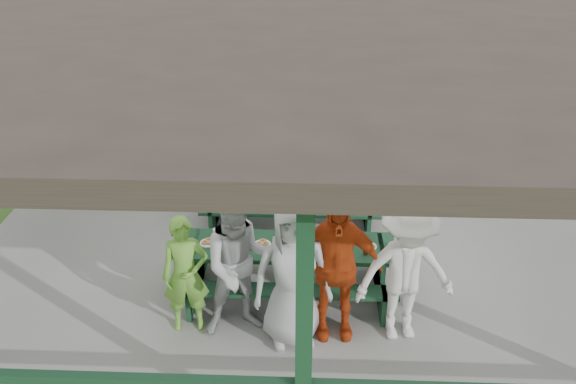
{
  "coord_description": "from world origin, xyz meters",
  "views": [
    {
      "loc": [
        0.03,
        -7.92,
        5.18
      ],
      "look_at": [
        -0.28,
        -0.3,
        1.16
      ],
      "focal_mm": 38.0,
      "sensor_mm": 36.0,
      "label": 1
    }
  ],
  "objects_px": {
    "contestant_green": "(186,275)",
    "spectator_lblue": "(277,146)",
    "spectator_grey": "(404,149)",
    "spectator_blue": "(209,136)",
    "picnic_table_near": "(288,262)",
    "contestant_white_fedora": "(406,273)",
    "contestant_red": "(335,267)",
    "contestant_grey_left": "(240,265)",
    "pickup_truck": "(337,45)",
    "picnic_table_far": "(291,192)",
    "contestant_grey_mid": "(292,273)",
    "farm_trailer": "(284,51)"
  },
  "relations": [
    {
      "from": "spectator_lblue",
      "to": "farm_trailer",
      "type": "bearing_deg",
      "value": -80.93
    },
    {
      "from": "picnic_table_far",
      "to": "spectator_blue",
      "type": "relative_size",
      "value": 1.59
    },
    {
      "from": "spectator_blue",
      "to": "spectator_grey",
      "type": "relative_size",
      "value": 1.03
    },
    {
      "from": "contestant_grey_mid",
      "to": "contestant_red",
      "type": "height_order",
      "value": "contestant_red"
    },
    {
      "from": "contestant_white_fedora",
      "to": "spectator_blue",
      "type": "bearing_deg",
      "value": 116.76
    },
    {
      "from": "spectator_lblue",
      "to": "farm_trailer",
      "type": "height_order",
      "value": "spectator_lblue"
    },
    {
      "from": "contestant_green",
      "to": "farm_trailer",
      "type": "xyz_separation_m",
      "value": [
        0.67,
        11.14,
        -0.2
      ]
    },
    {
      "from": "spectator_lblue",
      "to": "spectator_grey",
      "type": "height_order",
      "value": "spectator_lblue"
    },
    {
      "from": "contestant_white_fedora",
      "to": "farm_trailer",
      "type": "distance_m",
      "value": 11.36
    },
    {
      "from": "contestant_green",
      "to": "contestant_white_fedora",
      "type": "bearing_deg",
      "value": -10.93
    },
    {
      "from": "spectator_grey",
      "to": "spectator_blue",
      "type": "bearing_deg",
      "value": -16.04
    },
    {
      "from": "contestant_grey_mid",
      "to": "farm_trailer",
      "type": "bearing_deg",
      "value": 81.52
    },
    {
      "from": "picnic_table_far",
      "to": "contestant_green",
      "type": "xyz_separation_m",
      "value": [
        -1.17,
        -2.76,
        0.3
      ]
    },
    {
      "from": "contestant_grey_left",
      "to": "contestant_white_fedora",
      "type": "relative_size",
      "value": 1.01
    },
    {
      "from": "contestant_green",
      "to": "contestant_red",
      "type": "bearing_deg",
      "value": -10.72
    },
    {
      "from": "contestant_white_fedora",
      "to": "contestant_green",
      "type": "bearing_deg",
      "value": 170.22
    },
    {
      "from": "contestant_grey_left",
      "to": "farm_trailer",
      "type": "xyz_separation_m",
      "value": [
        -0.0,
        11.15,
        -0.38
      ]
    },
    {
      "from": "pickup_truck",
      "to": "contestant_green",
      "type": "bearing_deg",
      "value": 160.08
    },
    {
      "from": "contestant_white_fedora",
      "to": "contestant_grey_left",
      "type": "bearing_deg",
      "value": 170.31
    },
    {
      "from": "contestant_grey_left",
      "to": "pickup_truck",
      "type": "distance_m",
      "value": 11.96
    },
    {
      "from": "contestant_green",
      "to": "contestant_white_fedora",
      "type": "distance_m",
      "value": 2.62
    },
    {
      "from": "contestant_white_fedora",
      "to": "spectator_grey",
      "type": "distance_m",
      "value": 3.78
    },
    {
      "from": "contestant_white_fedora",
      "to": "spectator_blue",
      "type": "relative_size",
      "value": 1.07
    },
    {
      "from": "picnic_table_near",
      "to": "spectator_grey",
      "type": "distance_m",
      "value": 3.52
    },
    {
      "from": "contestant_grey_left",
      "to": "pickup_truck",
      "type": "bearing_deg",
      "value": 67.81
    },
    {
      "from": "picnic_table_near",
      "to": "spectator_lblue",
      "type": "xyz_separation_m",
      "value": [
        -0.3,
        2.94,
        0.39
      ]
    },
    {
      "from": "contestant_green",
      "to": "spectator_lblue",
      "type": "distance_m",
      "value": 3.81
    },
    {
      "from": "contestant_white_fedora",
      "to": "spectator_grey",
      "type": "height_order",
      "value": "contestant_white_fedora"
    },
    {
      "from": "picnic_table_near",
      "to": "spectator_blue",
      "type": "height_order",
      "value": "spectator_blue"
    },
    {
      "from": "contestant_grey_left",
      "to": "contestant_red",
      "type": "relative_size",
      "value": 0.99
    },
    {
      "from": "contestant_green",
      "to": "pickup_truck",
      "type": "relative_size",
      "value": 0.32
    },
    {
      "from": "contestant_green",
      "to": "contestant_grey_left",
      "type": "bearing_deg",
      "value": -11.19
    },
    {
      "from": "contestant_green",
      "to": "contestant_grey_mid",
      "type": "relative_size",
      "value": 0.82
    },
    {
      "from": "contestant_grey_left",
      "to": "farm_trailer",
      "type": "bearing_deg",
      "value": 75.12
    },
    {
      "from": "contestant_white_fedora",
      "to": "picnic_table_near",
      "type": "bearing_deg",
      "value": 141.71
    },
    {
      "from": "picnic_table_far",
      "to": "spectator_blue",
      "type": "distance_m",
      "value": 2.08
    },
    {
      "from": "pickup_truck",
      "to": "spectator_blue",
      "type": "bearing_deg",
      "value": 152.37
    },
    {
      "from": "contestant_grey_mid",
      "to": "spectator_grey",
      "type": "relative_size",
      "value": 1.11
    },
    {
      "from": "contestant_green",
      "to": "contestant_grey_left",
      "type": "xyz_separation_m",
      "value": [
        0.67,
        -0.01,
        0.18
      ]
    },
    {
      "from": "contestant_green",
      "to": "spectator_grey",
      "type": "bearing_deg",
      "value": 40.33
    },
    {
      "from": "contestant_red",
      "to": "contestant_white_fedora",
      "type": "distance_m",
      "value": 0.83
    },
    {
      "from": "picnic_table_near",
      "to": "contestant_red",
      "type": "distance_m",
      "value": 1.09
    },
    {
      "from": "spectator_grey",
      "to": "contestant_white_fedora",
      "type": "bearing_deg",
      "value": 73.65
    },
    {
      "from": "contestant_red",
      "to": "picnic_table_far",
      "type": "bearing_deg",
      "value": 99.93
    },
    {
      "from": "spectator_grey",
      "to": "pickup_truck",
      "type": "relative_size",
      "value": 0.35
    },
    {
      "from": "contestant_green",
      "to": "pickup_truck",
      "type": "bearing_deg",
      "value": 69.62
    },
    {
      "from": "picnic_table_near",
      "to": "contestant_grey_mid",
      "type": "bearing_deg",
      "value": -84.37
    },
    {
      "from": "contestant_white_fedora",
      "to": "spectator_lblue",
      "type": "distance_m",
      "value": 4.12
    },
    {
      "from": "contestant_grey_left",
      "to": "farm_trailer",
      "type": "relative_size",
      "value": 0.49
    },
    {
      "from": "contestant_grey_mid",
      "to": "pickup_truck",
      "type": "bearing_deg",
      "value": 74.09
    }
  ]
}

